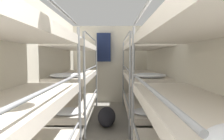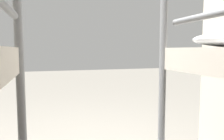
{
  "view_description": "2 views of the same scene",
  "coord_description": "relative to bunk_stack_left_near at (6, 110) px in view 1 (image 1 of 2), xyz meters",
  "views": [
    {
      "loc": [
        0.11,
        0.22,
        1.51
      ],
      "look_at": [
        0.07,
        4.36,
        1.16
      ],
      "focal_mm": 24.0,
      "sensor_mm": 36.0,
      "label": 1
    },
    {
      "loc": [
        0.28,
        1.78,
        1.11
      ],
      "look_at": [
        -0.04,
        0.71,
        1.0
      ],
      "focal_mm": 35.0,
      "sensor_mm": 36.0,
      "label": 2
    }
  ],
  "objects": [
    {
      "name": "wall_right",
      "position": [
        2.04,
        1.13,
        0.2
      ],
      "size": [
        0.06,
        5.29,
        2.52
      ],
      "color": "beige",
      "rests_on": "ground_plane"
    },
    {
      "name": "bunk_stack_left_near",
      "position": [
        0.0,
        0.0,
        0.0
      ],
      "size": [
        0.82,
        1.95,
        1.99
      ],
      "color": "gray",
      "rests_on": "ground_plane"
    },
    {
      "name": "bunk_stack_right_near",
      "position": [
        1.6,
        0.0,
        0.0
      ],
      "size": [
        0.82,
        1.95,
        1.99
      ],
      "color": "gray",
      "rests_on": "ground_plane"
    },
    {
      "name": "wall_back",
      "position": [
        0.8,
        3.75,
        0.2
      ],
      "size": [
        2.53,
        0.06,
        2.52
      ],
      "color": "beige",
      "rests_on": "ground_plane"
    },
    {
      "name": "hanging_coat",
      "position": [
        0.6,
        3.6,
        0.76
      ],
      "size": [
        0.44,
        0.12,
        0.9
      ],
      "color": "#192347"
    },
    {
      "name": "wall_left",
      "position": [
        -0.43,
        1.13,
        0.2
      ],
      "size": [
        0.06,
        5.29,
        2.52
      ],
      "color": "beige",
      "rests_on": "ground_plane"
    },
    {
      "name": "duffel_bag",
      "position": [
        0.76,
        1.99,
        -0.87
      ],
      "size": [
        0.39,
        0.64,
        0.39
      ],
      "color": "black",
      "rests_on": "ground_plane"
    },
    {
      "name": "bunk_stack_right_far",
      "position": [
        1.6,
        2.31,
        0.0
      ],
      "size": [
        0.82,
        1.95,
        1.99
      ],
      "color": "gray",
      "rests_on": "ground_plane"
    },
    {
      "name": "bunk_stack_left_far",
      "position": [
        0.0,
        2.31,
        0.0
      ],
      "size": [
        0.82,
        1.95,
        1.99
      ],
      "color": "gray",
      "rests_on": "ground_plane"
    }
  ]
}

